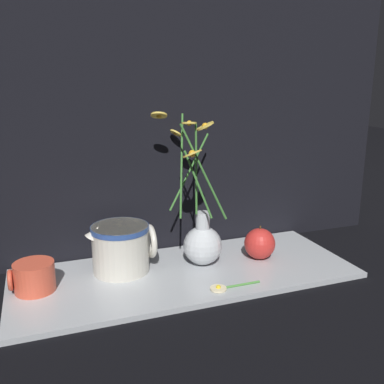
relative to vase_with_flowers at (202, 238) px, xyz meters
name	(u,v)px	position (x,y,z in m)	size (l,w,h in m)	color
ground_plane	(186,276)	(-0.05, -0.03, -0.08)	(6.00, 6.00, 0.00)	black
shelf	(186,273)	(-0.05, -0.03, -0.07)	(0.80, 0.31, 0.01)	#B2B7BC
backdrop_wall	(161,39)	(-0.05, 0.14, 0.47)	(1.30, 0.02, 1.10)	black
vase_with_flowers	(202,238)	(0.00, 0.00, 0.00)	(0.17, 0.25, 0.37)	silver
yellow_mug	(33,277)	(-0.39, -0.01, -0.04)	(0.10, 0.09, 0.06)	#DB5138
ceramic_pitcher	(121,246)	(-0.19, 0.03, -0.01)	(0.16, 0.13, 0.12)	beige
orange_fruit	(260,244)	(0.15, -0.02, -0.03)	(0.08, 0.08, 0.09)	red
loose_daisy	(224,287)	(0.00, -0.14, -0.06)	(0.12, 0.04, 0.01)	#4C8E3D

